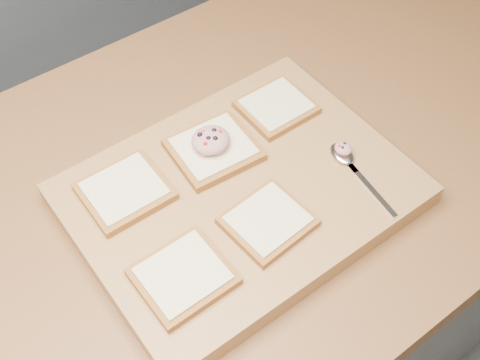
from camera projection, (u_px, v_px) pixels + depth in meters
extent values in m
cube|color=slate|center=(218.00, 308.00, 1.37)|extent=(1.90, 0.75, 0.84)
cube|color=brown|center=(210.00, 190.00, 1.02)|extent=(2.00, 0.80, 0.06)
cube|color=#A17745|center=(240.00, 194.00, 0.95)|extent=(0.51, 0.38, 0.04)
cube|color=#945C26|center=(125.00, 192.00, 0.92)|extent=(0.12, 0.11, 0.01)
cube|color=beige|center=(124.00, 188.00, 0.91)|extent=(0.11, 0.10, 0.00)
cube|color=#945C26|center=(214.00, 150.00, 0.97)|extent=(0.14, 0.13, 0.01)
cube|color=beige|center=(213.00, 146.00, 0.96)|extent=(0.12, 0.11, 0.00)
cube|color=#945C26|center=(276.00, 107.00, 1.03)|extent=(0.11, 0.11, 0.01)
cube|color=beige|center=(277.00, 104.00, 1.02)|extent=(0.10, 0.09, 0.00)
cube|color=#945C26|center=(183.00, 277.00, 0.83)|extent=(0.12, 0.11, 0.01)
cube|color=beige|center=(183.00, 273.00, 0.82)|extent=(0.11, 0.10, 0.00)
cube|color=#945C26|center=(268.00, 222.00, 0.88)|extent=(0.12, 0.11, 0.01)
cube|color=beige|center=(268.00, 219.00, 0.88)|extent=(0.11, 0.10, 0.00)
ellipsoid|color=tan|center=(211.00, 140.00, 0.95)|extent=(0.06, 0.06, 0.03)
sphere|color=black|center=(214.00, 131.00, 0.95)|extent=(0.01, 0.01, 0.01)
sphere|color=black|center=(200.00, 135.00, 0.94)|extent=(0.01, 0.01, 0.01)
sphere|color=black|center=(215.00, 139.00, 0.94)|extent=(0.01, 0.01, 0.01)
sphere|color=black|center=(209.00, 139.00, 0.94)|extent=(0.01, 0.01, 0.01)
sphere|color=#A5140C|center=(220.00, 132.00, 0.95)|extent=(0.01, 0.01, 0.01)
sphere|color=#A5140C|center=(204.00, 132.00, 0.95)|extent=(0.01, 0.01, 0.01)
sphere|color=#A5140C|center=(206.00, 144.00, 0.93)|extent=(0.01, 0.01, 0.01)
ellipsoid|color=silver|center=(342.00, 154.00, 0.97)|extent=(0.04, 0.05, 0.01)
cube|color=silver|center=(351.00, 166.00, 0.96)|extent=(0.01, 0.03, 0.00)
cube|color=silver|center=(371.00, 188.00, 0.93)|extent=(0.02, 0.12, 0.00)
ellipsoid|color=tan|center=(343.00, 149.00, 0.96)|extent=(0.03, 0.03, 0.01)
sphere|color=black|center=(344.00, 144.00, 0.96)|extent=(0.01, 0.01, 0.01)
sphere|color=black|center=(343.00, 148.00, 0.95)|extent=(0.01, 0.01, 0.01)
sphere|color=#A5140C|center=(340.00, 147.00, 0.95)|extent=(0.01, 0.01, 0.01)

